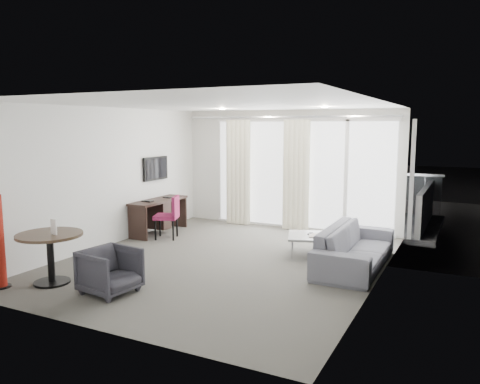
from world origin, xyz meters
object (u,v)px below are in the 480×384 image
at_px(desk_chair, 166,217).
at_px(rattan_chair_b, 381,203).
at_px(desk, 159,216).
at_px(rattan_chair_a, 356,201).
at_px(round_table, 51,258).
at_px(sofa, 355,247).
at_px(coffee_table, 311,245).
at_px(tub_armchair, 110,271).

bearing_deg(desk_chair, rattan_chair_b, 27.28).
height_order(desk, rattan_chair_a, rattan_chair_a).
distance_m(desk_chair, rattan_chair_b, 5.35).
bearing_deg(round_table, rattan_chair_a, 67.15).
relative_size(desk, sofa, 0.68).
relative_size(desk_chair, coffee_table, 1.11).
height_order(desk_chair, round_table, desk_chair).
relative_size(round_table, coffee_table, 1.18).
distance_m(coffee_table, rattan_chair_a, 3.66).
distance_m(desk, desk_chair, 0.56).
distance_m(desk_chair, sofa, 3.86).
bearing_deg(sofa, coffee_table, 66.32).
xyz_separation_m(desk_chair, sofa, (3.85, -0.23, -0.11)).
distance_m(desk_chair, tub_armchair, 3.14).
bearing_deg(rattan_chair_b, round_table, -119.18).
height_order(coffee_table, rattan_chair_a, rattan_chair_a).
relative_size(desk, rattan_chair_b, 1.93).
bearing_deg(rattan_chair_a, sofa, -62.42).
bearing_deg(rattan_chair_a, round_table, -97.68).
bearing_deg(rattan_chair_b, sofa, -88.82).
xyz_separation_m(desk, coffee_table, (3.42, -0.20, -0.18)).
height_order(round_table, sofa, round_table).
relative_size(sofa, rattan_chair_b, 2.86).
bearing_deg(sofa, tub_armchair, 134.84).
xyz_separation_m(desk, round_table, (0.54, -3.33, 0.01)).
bearing_deg(rattan_chair_a, rattan_chair_b, 37.44).
bearing_deg(rattan_chair_b, desk_chair, -134.39).
bearing_deg(round_table, coffee_table, 47.39).
relative_size(coffee_table, rattan_chair_b, 0.99).
height_order(coffee_table, rattan_chair_b, rattan_chair_b).
bearing_deg(round_table, rattan_chair_b, 64.00).
bearing_deg(round_table, tub_armchair, 3.69).
height_order(desk, round_table, round_table).
bearing_deg(sofa, desk, 82.26).
relative_size(sofa, rattan_chair_a, 2.67).
distance_m(sofa, rattan_chair_a, 4.13).
bearing_deg(desk_chair, rattan_chair_a, 30.51).
bearing_deg(desk_chair, sofa, -24.99).
height_order(desk, coffee_table, desk).
xyz_separation_m(round_table, sofa, (3.74, 2.75, -0.04)).
bearing_deg(desk_chair, desk, 119.77).
bearing_deg(tub_armchair, sofa, -38.33).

